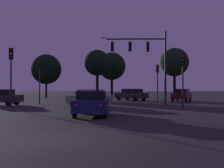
% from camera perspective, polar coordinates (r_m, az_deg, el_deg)
% --- Properties ---
extents(ground_plane, '(168.00, 168.00, 0.00)m').
position_cam_1_polar(ground_plane, '(33.81, -1.67, -3.57)').
color(ground_plane, '#262326').
rests_on(ground_plane, ground).
extents(traffic_signal_mast_arm, '(6.21, 0.45, 6.99)m').
position_cam_1_polar(traffic_signal_mast_arm, '(26.67, 6.68, 6.03)').
color(traffic_signal_mast_arm, '#232326').
rests_on(traffic_signal_mast_arm, ground).
extents(traffic_light_corner_left, '(0.30, 0.35, 4.65)m').
position_cam_1_polar(traffic_light_corner_left, '(29.47, -14.49, 2.40)').
color(traffic_light_corner_left, '#232326').
rests_on(traffic_light_corner_left, ground).
extents(traffic_light_corner_right, '(0.35, 0.38, 4.24)m').
position_cam_1_polar(traffic_light_corner_right, '(22.04, 14.16, 2.70)').
color(traffic_light_corner_right, '#232326').
rests_on(traffic_light_corner_right, ground).
extents(traffic_light_median, '(0.32, 0.36, 4.21)m').
position_cam_1_polar(traffic_light_median, '(31.22, 9.22, 1.68)').
color(traffic_light_median, '#232326').
rests_on(traffic_light_median, ground).
extents(traffic_light_far_side, '(0.33, 0.37, 4.77)m').
position_cam_1_polar(traffic_light_far_side, '(23.22, -19.83, 3.43)').
color(traffic_light_far_side, '#232326').
rests_on(traffic_light_far_side, ground).
extents(car_nearside_lane, '(2.00, 4.62, 1.52)m').
position_cam_1_polar(car_nearside_lane, '(17.06, -4.05, -3.76)').
color(car_nearside_lane, '#0F1947').
rests_on(car_nearside_lane, ground).
extents(car_crossing_left, '(4.04, 1.86, 1.52)m').
position_cam_1_polar(car_crossing_left, '(24.91, -4.44, -2.79)').
color(car_crossing_left, gray).
rests_on(car_crossing_left, ground).
extents(car_far_lane, '(4.36, 4.35, 1.52)m').
position_cam_1_polar(car_far_lane, '(36.22, 3.96, -2.11)').
color(car_far_lane, '#232328').
rests_on(car_far_lane, ground).
extents(car_parked_lot, '(3.16, 4.33, 1.52)m').
position_cam_1_polar(car_parked_lot, '(34.72, 13.97, -2.16)').
color(car_parked_lot, '#4C0F0F').
rests_on(car_parked_lot, ground).
extents(tree_behind_sign, '(3.60, 3.60, 6.89)m').
position_cam_1_polar(tree_behind_sign, '(38.96, -3.02, 4.27)').
color(tree_behind_sign, black).
rests_on(tree_behind_sign, ground).
extents(tree_left_far, '(4.38, 4.38, 7.23)m').
position_cam_1_polar(tree_left_far, '(44.48, -0.04, 3.61)').
color(tree_left_far, black).
rests_on(tree_left_far, ground).
extents(tree_center_horizon, '(4.11, 4.11, 7.37)m').
position_cam_1_polar(tree_center_horizon, '(41.28, 12.56, 4.32)').
color(tree_center_horizon, black).
rests_on(tree_center_horizon, ground).
extents(tree_right_cluster, '(4.84, 4.84, 7.04)m').
position_cam_1_polar(tree_right_cluster, '(46.48, -13.20, 2.93)').
color(tree_right_cluster, black).
rests_on(tree_right_cluster, ground).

